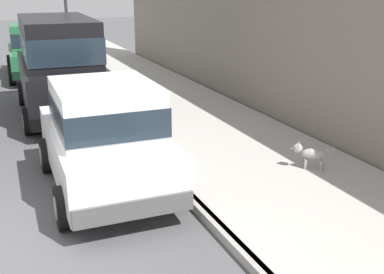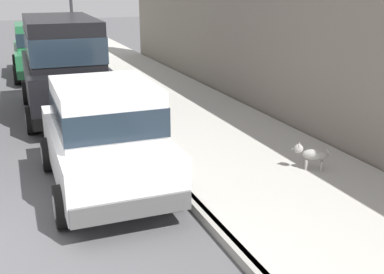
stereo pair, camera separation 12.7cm
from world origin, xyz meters
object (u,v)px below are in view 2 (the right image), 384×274
at_px(car_black_van, 63,62).
at_px(car_green_sedan, 40,49).
at_px(dog_grey, 311,154).
at_px(car_white_hatchback, 105,135).

xyz_separation_m(car_black_van, car_green_sedan, (-0.07, 5.77, -0.41)).
bearing_deg(dog_grey, car_black_van, 120.19).
height_order(car_black_van, car_green_sedan, car_black_van).
height_order(car_black_van, dog_grey, car_black_van).
height_order(car_white_hatchback, car_black_van, car_black_van).
xyz_separation_m(car_green_sedan, dog_grey, (3.56, -11.78, -0.55)).
relative_size(car_black_van, car_green_sedan, 1.06).
xyz_separation_m(car_black_van, dog_grey, (3.49, -6.00, -0.97)).
distance_m(car_white_hatchback, dog_grey, 3.67).
relative_size(car_white_hatchback, car_black_van, 0.77).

